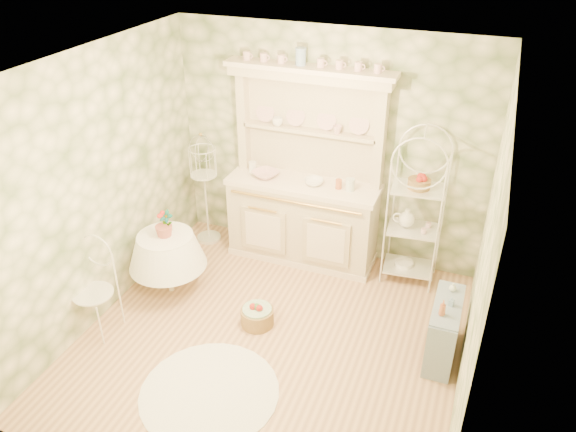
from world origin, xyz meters
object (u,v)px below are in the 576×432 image
(floor_basket, at_px, (257,314))
(birdcage_stand, at_px, (205,187))
(bakers_rack, at_px, (415,212))
(side_shelf, at_px, (443,332))
(round_table, at_px, (168,264))
(cafe_chair, at_px, (92,291))
(kitchen_dresser, at_px, (304,171))

(floor_basket, bearing_deg, birdcage_stand, 133.85)
(bakers_rack, bearing_deg, birdcage_stand, 176.20)
(side_shelf, height_order, floor_basket, side_shelf)
(round_table, xyz_separation_m, birdcage_stand, (-0.11, 1.11, 0.40))
(cafe_chair, distance_m, floor_basket, 1.64)
(bakers_rack, distance_m, round_table, 2.74)
(bakers_rack, bearing_deg, round_table, -159.49)
(round_table, height_order, cafe_chair, cafe_chair)
(bakers_rack, height_order, round_table, bakers_rack)
(round_table, bearing_deg, birdcage_stand, 95.67)
(bakers_rack, bearing_deg, cafe_chair, -149.45)
(round_table, bearing_deg, floor_basket, -9.19)
(kitchen_dresser, distance_m, side_shelf, 2.30)
(kitchen_dresser, xyz_separation_m, floor_basket, (-0.01, -1.34, -1.02))
(kitchen_dresser, relative_size, side_shelf, 3.46)
(kitchen_dresser, distance_m, birdcage_stand, 1.31)
(kitchen_dresser, xyz_separation_m, birdcage_stand, (-1.25, -0.06, -0.40))
(cafe_chair, xyz_separation_m, birdcage_stand, (0.23, 1.93, 0.26))
(kitchen_dresser, distance_m, floor_basket, 1.69)
(bakers_rack, distance_m, floor_basket, 2.01)
(round_table, bearing_deg, kitchen_dresser, 45.53)
(bakers_rack, xyz_separation_m, floor_basket, (-1.30, -1.35, -0.74))
(bakers_rack, xyz_separation_m, birdcage_stand, (-2.53, -0.07, -0.12))
(round_table, xyz_separation_m, cafe_chair, (-0.34, -0.82, 0.14))
(round_table, bearing_deg, cafe_chair, -112.38)
(kitchen_dresser, bearing_deg, birdcage_stand, -177.42)
(floor_basket, bearing_deg, kitchen_dresser, 89.43)
(birdcage_stand, bearing_deg, kitchen_dresser, 2.58)
(birdcage_stand, bearing_deg, side_shelf, -19.44)
(side_shelf, relative_size, floor_basket, 1.70)
(side_shelf, xyz_separation_m, round_table, (-2.94, -0.03, 0.06))
(cafe_chair, xyz_separation_m, floor_basket, (1.47, 0.64, -0.36))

